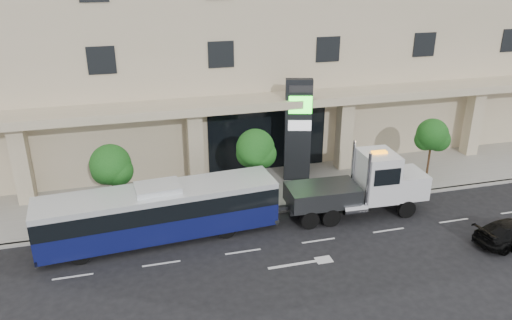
{
  "coord_description": "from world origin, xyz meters",
  "views": [
    {
      "loc": [
        -8.84,
        -22.03,
        13.6
      ],
      "look_at": [
        -2.39,
        2.0,
        3.35
      ],
      "focal_mm": 35.0,
      "sensor_mm": 36.0,
      "label": 1
    }
  ],
  "objects": [
    {
      "name": "ground",
      "position": [
        0.0,
        0.0,
        0.0
      ],
      "size": [
        120.0,
        120.0,
        0.0
      ],
      "primitive_type": "plane",
      "color": "black",
      "rests_on": "ground"
    },
    {
      "name": "sidewalk",
      "position": [
        0.0,
        5.0,
        0.07
      ],
      "size": [
        120.0,
        6.0,
        0.15
      ],
      "primitive_type": "cube",
      "color": "gray",
      "rests_on": "ground"
    },
    {
      "name": "curb",
      "position": [
        0.0,
        2.0,
        0.07
      ],
      "size": [
        120.0,
        0.3,
        0.15
      ],
      "primitive_type": "cube",
      "color": "gray",
      "rests_on": "ground"
    },
    {
      "name": "convention_center",
      "position": [
        -0.0,
        15.42,
        9.97
      ],
      "size": [
        60.0,
        17.6,
        20.0
      ],
      "color": "#C0B190",
      "rests_on": "ground"
    },
    {
      "name": "tree_left",
      "position": [
        -9.97,
        3.59,
        3.11
      ],
      "size": [
        2.27,
        2.2,
        4.22
      ],
      "color": "#422B19",
      "rests_on": "sidewalk"
    },
    {
      "name": "tree_mid",
      "position": [
        -1.97,
        3.59,
        3.26
      ],
      "size": [
        2.28,
        2.2,
        4.38
      ],
      "color": "#422B19",
      "rests_on": "sidewalk"
    },
    {
      "name": "tree_right",
      "position": [
        9.53,
        3.59,
        3.04
      ],
      "size": [
        2.1,
        2.0,
        4.04
      ],
      "color": "#422B19",
      "rests_on": "sidewalk"
    },
    {
      "name": "city_bus",
      "position": [
        -7.77,
        0.87,
        1.55
      ],
      "size": [
        12.18,
        3.42,
        3.05
      ],
      "rotation": [
        0.0,
        0.0,
        0.07
      ],
      "color": "black",
      "rests_on": "ground"
    },
    {
      "name": "tow_truck",
      "position": [
        3.41,
        0.65,
        1.68
      ],
      "size": [
        8.97,
        2.52,
        4.08
      ],
      "rotation": [
        0.0,
        0.0,
        -0.04
      ],
      "color": "#2D3033",
      "rests_on": "ground"
    },
    {
      "name": "signage_pylon",
      "position": [
        1.33,
        5.77,
        3.48
      ],
      "size": [
        1.73,
        1.01,
        6.57
      ],
      "rotation": [
        0.0,
        0.0,
        -0.27
      ],
      "color": "black",
      "rests_on": "sidewalk"
    }
  ]
}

